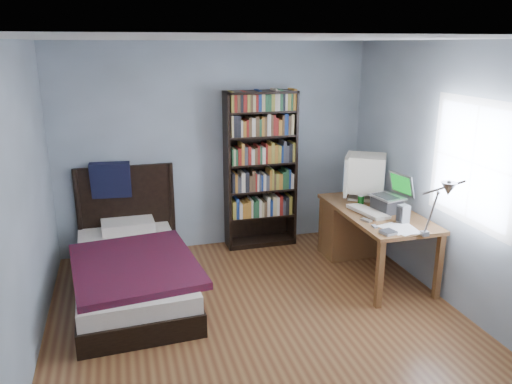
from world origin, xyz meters
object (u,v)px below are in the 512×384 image
(speaker, at_px, (403,214))
(bed, at_px, (131,266))
(bookshelf, at_px, (260,170))
(laptop, at_px, (388,201))
(desk_lamp, at_px, (445,194))
(soda_can, at_px, (361,201))
(crt_monitor, at_px, (364,174))
(desk, at_px, (357,225))
(keyboard, at_px, (368,212))

(speaker, height_order, bed, bed)
(bookshelf, bearing_deg, laptop, -48.00)
(desk_lamp, relative_size, soda_can, 5.48)
(crt_monitor, bearing_deg, desk_lamp, -93.76)
(desk, bearing_deg, desk_lamp, -91.92)
(laptop, bearing_deg, soda_can, 130.99)
(keyboard, bearing_deg, bed, 160.05)
(crt_monitor, height_order, bookshelf, bookshelf)
(desk, xyz_separation_m, bookshelf, (-0.98, 0.74, 0.56))
(crt_monitor, height_order, soda_can, crt_monitor)
(crt_monitor, relative_size, bookshelf, 0.33)
(keyboard, xyz_separation_m, soda_can, (0.03, 0.23, 0.04))
(laptop, bearing_deg, keyboard, 179.83)
(soda_can, distance_m, bed, 2.57)
(desk_lamp, bearing_deg, bookshelf, 111.59)
(laptop, relative_size, bed, 0.19)
(speaker, distance_m, bed, 2.83)
(bookshelf, bearing_deg, keyboard, -54.80)
(desk, height_order, laptop, laptop)
(laptop, relative_size, soda_can, 3.42)
(soda_can, xyz_separation_m, bed, (-2.51, 0.16, -0.54))
(speaker, bearing_deg, keyboard, 111.63)
(desk_lamp, xyz_separation_m, keyboard, (-0.08, 1.13, -0.52))
(desk, bearing_deg, soda_can, -113.21)
(desk, xyz_separation_m, bed, (-2.60, -0.07, -0.16))
(crt_monitor, bearing_deg, laptop, -83.93)
(keyboard, height_order, speaker, speaker)
(crt_monitor, height_order, speaker, crt_monitor)
(desk_lamp, xyz_separation_m, speaker, (0.12, 0.77, -0.44))
(laptop, distance_m, bookshelf, 1.62)
(speaker, bearing_deg, bookshelf, 116.69)
(keyboard, bearing_deg, speaker, -72.32)
(desk_lamp, bearing_deg, speaker, 80.95)
(laptop, bearing_deg, bed, 171.83)
(desk, relative_size, laptop, 3.64)
(keyboard, distance_m, soda_can, 0.24)
(crt_monitor, xyz_separation_m, bed, (-2.66, -0.10, -0.78))
(desk, relative_size, crt_monitor, 2.35)
(soda_can, bearing_deg, crt_monitor, 59.56)
(crt_monitor, distance_m, bookshelf, 1.25)
(laptop, xyz_separation_m, bed, (-2.71, 0.39, -0.59))
(desk, height_order, crt_monitor, crt_monitor)
(desk, height_order, desk_lamp, desk_lamp)
(desk, height_order, bookshelf, bookshelf)
(speaker, bearing_deg, laptop, 77.21)
(desk_lamp, xyz_separation_m, bed, (-2.55, 1.52, -1.01))
(soda_can, distance_m, bookshelf, 1.32)
(soda_can, bearing_deg, desk_lamp, -88.14)
(desk, xyz_separation_m, desk_lamp, (-0.05, -1.59, 0.85))
(crt_monitor, relative_size, speaker, 3.45)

